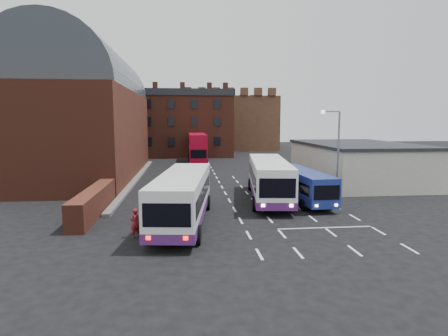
{
  "coord_description": "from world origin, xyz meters",
  "views": [
    {
      "loc": [
        -3.64,
        -24.99,
        6.68
      ],
      "look_at": [
        0.0,
        10.0,
        2.2
      ],
      "focal_mm": 30.0,
      "sensor_mm": 36.0,
      "label": 1
    }
  ],
  "objects": [
    {
      "name": "castle_keep",
      "position": [
        6.0,
        66.0,
        6.0
      ],
      "size": [
        22.0,
        22.0,
        12.0
      ],
      "primitive_type": "cube",
      "color": "brown",
      "rests_on": "ground"
    },
    {
      "name": "railway_station",
      "position": [
        -15.5,
        21.0,
        7.64
      ],
      "size": [
        12.0,
        28.0,
        16.0
      ],
      "color": "#602B1E",
      "rests_on": "ground"
    },
    {
      "name": "pedestrian_beige",
      "position": [
        -4.92,
        -3.14,
        0.78
      ],
      "size": [
        0.78,
        0.62,
        1.57
      ],
      "primitive_type": "imported",
      "rotation": [
        0.0,
        0.0,
        3.11
      ],
      "color": "#BEB69C",
      "rests_on": "ground"
    },
    {
      "name": "bus_red_double",
      "position": [
        -1.72,
        34.43,
        2.44
      ],
      "size": [
        2.93,
        11.5,
        4.6
      ],
      "rotation": [
        0.0,
        0.0,
        3.14
      ],
      "color": "#B00421",
      "rests_on": "ground"
    },
    {
      "name": "ground",
      "position": [
        0.0,
        0.0,
        0.0
      ],
      "size": [
        180.0,
        180.0,
        0.0
      ],
      "primitive_type": "plane",
      "color": "black"
    },
    {
      "name": "brick_terrace",
      "position": [
        -6.0,
        46.0,
        5.5
      ],
      "size": [
        22.0,
        10.0,
        11.0
      ],
      "primitive_type": "cube",
      "color": "brown",
      "rests_on": "ground"
    },
    {
      "name": "bus_white_outbound",
      "position": [
        -3.83,
        -1.0,
        1.93
      ],
      "size": [
        4.22,
        12.22,
        3.27
      ],
      "rotation": [
        0.0,
        0.0,
        -0.13
      ],
      "color": "white",
      "rests_on": "ground"
    },
    {
      "name": "street_lamp",
      "position": [
        8.35,
        3.93,
        4.53
      ],
      "size": [
        1.5,
        0.55,
        7.51
      ],
      "rotation": [
        0.0,
        0.0,
        -0.24
      ],
      "color": "slate",
      "rests_on": "ground"
    },
    {
      "name": "pedestrian_red",
      "position": [
        -6.56,
        -3.75,
        0.85
      ],
      "size": [
        0.73,
        0.71,
        1.69
      ],
      "primitive_type": "imported",
      "rotation": [
        0.0,
        0.0,
        3.84
      ],
      "color": "maroon",
      "rests_on": "ground"
    },
    {
      "name": "bus_white_inbound",
      "position": [
        3.34,
        5.49,
        1.99
      ],
      "size": [
        4.41,
        12.62,
        3.37
      ],
      "rotation": [
        0.0,
        0.0,
        3.01
      ],
      "color": "white",
      "rests_on": "ground"
    },
    {
      "name": "forecourt_wall",
      "position": [
        -10.2,
        2.0,
        0.9
      ],
      "size": [
        1.2,
        10.0,
        1.8
      ],
      "primitive_type": "cube",
      "color": "#602B1E",
      "rests_on": "ground"
    },
    {
      "name": "cream_building",
      "position": [
        15.0,
        14.0,
        2.16
      ],
      "size": [
        10.4,
        16.4,
        4.25
      ],
      "color": "beige",
      "rests_on": "ground"
    },
    {
      "name": "bus_blue",
      "position": [
        6.0,
        4.7,
        1.53
      ],
      "size": [
        2.74,
        9.59,
        2.59
      ],
      "rotation": [
        0.0,
        0.0,
        3.19
      ],
      "color": "navy",
      "rests_on": "ground"
    }
  ]
}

